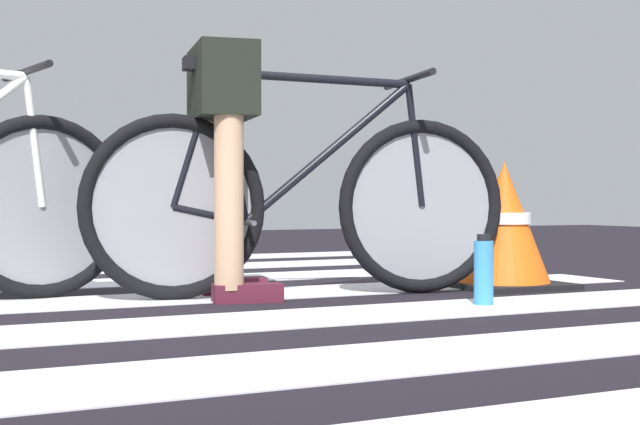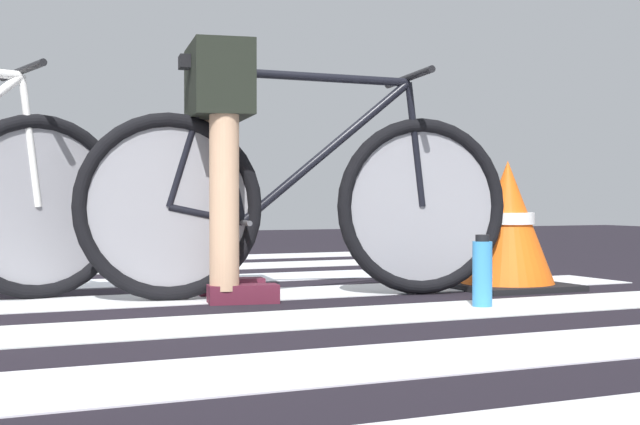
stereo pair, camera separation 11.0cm
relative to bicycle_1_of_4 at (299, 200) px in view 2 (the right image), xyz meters
The scene contains 6 objects.
ground 1.10m from the bicycle_1_of_4, 166.40° to the left, with size 18.00×14.00×0.02m.
crosswalk_markings 1.03m from the bicycle_1_of_4, behind, with size 5.35×5.01×0.00m.
bicycle_1_of_4 is the anchor object (origin of this frame).
cyclist_1_of_4 0.40m from the bicycle_1_of_4, 169.93° to the left, with size 0.37×0.44×0.98m.
water_bottle 0.78m from the bicycle_1_of_4, 50.37° to the right, with size 0.07×0.07×0.26m.
traffic_cone 0.97m from the bicycle_1_of_4, ahead, with size 0.48×0.48×0.55m.
Camera 2 is at (-0.43, -3.56, 0.41)m, focal length 51.75 mm.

